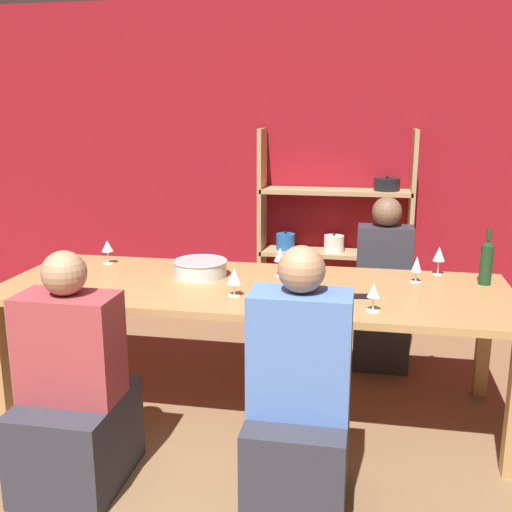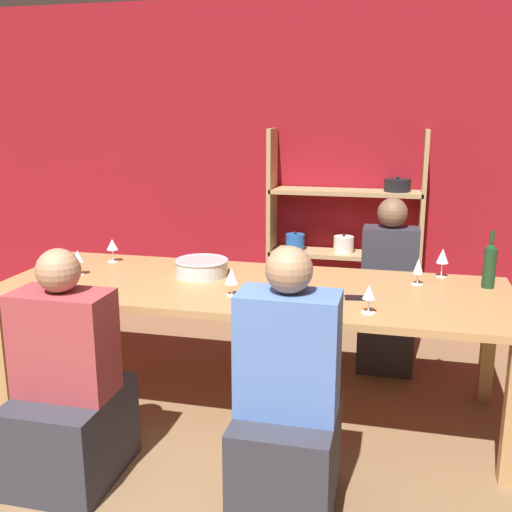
% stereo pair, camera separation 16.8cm
% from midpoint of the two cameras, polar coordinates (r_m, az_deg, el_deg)
% --- Properties ---
extents(wall_back_red, '(8.80, 0.06, 2.70)m').
position_cam_midpoint_polar(wall_back_red, '(5.36, 0.93, 9.26)').
color(wall_back_red, maroon).
rests_on(wall_back_red, ground_plane).
extents(shelf_unit, '(1.30, 0.30, 1.62)m').
position_cam_midpoint_polar(shelf_unit, '(5.20, 6.76, 1.12)').
color(shelf_unit, tan).
rests_on(shelf_unit, ground_plane).
extents(dining_table, '(2.92, 1.04, 0.78)m').
position_cam_midpoint_polar(dining_table, '(3.49, -1.69, -3.94)').
color(dining_table, '#AD7F4C').
rests_on(dining_table, ground_plane).
extents(mixing_bowl, '(0.33, 0.33, 0.10)m').
position_cam_midpoint_polar(mixing_bowl, '(3.67, -6.61, -1.09)').
color(mixing_bowl, '#B7BABC').
rests_on(mixing_bowl, dining_table).
extents(wine_bottle_green, '(0.07, 0.07, 0.33)m').
position_cam_midpoint_polar(wine_bottle_green, '(3.66, 19.88, -0.51)').
color(wine_bottle_green, '#19381E').
rests_on(wine_bottle_green, dining_table).
extents(wine_glass_red_a, '(0.08, 0.08, 0.17)m').
position_cam_midpoint_polar(wine_glass_red_a, '(3.71, -19.55, -0.53)').
color(wine_glass_red_a, white).
rests_on(wine_glass_red_a, dining_table).
extents(wine_glass_red_b, '(0.07, 0.07, 0.18)m').
position_cam_midpoint_polar(wine_glass_red_b, '(3.80, 15.84, 0.11)').
color(wine_glass_red_b, white).
rests_on(wine_glass_red_b, dining_table).
extents(wine_glass_white_a, '(0.08, 0.08, 0.15)m').
position_cam_midpoint_polar(wine_glass_white_a, '(3.79, -18.14, -0.31)').
color(wine_glass_white_a, white).
rests_on(wine_glass_white_a, dining_table).
extents(wine_glass_red_c, '(0.07, 0.07, 0.14)m').
position_cam_midpoint_polar(wine_glass_red_c, '(3.04, 9.59, -3.39)').
color(wine_glass_red_c, white).
rests_on(wine_glass_red_c, dining_table).
extents(wine_glass_red_d, '(0.07, 0.07, 0.16)m').
position_cam_midpoint_polar(wine_glass_red_d, '(3.60, 13.78, -0.87)').
color(wine_glass_red_d, white).
rests_on(wine_glass_red_d, dining_table).
extents(wine_glass_red_e, '(0.08, 0.08, 0.16)m').
position_cam_midpoint_polar(wine_glass_red_e, '(3.24, -3.56, -2.03)').
color(wine_glass_red_e, white).
rests_on(wine_glass_red_e, dining_table).
extents(wine_glass_white_b, '(0.07, 0.07, 0.16)m').
position_cam_midpoint_polar(wine_glass_white_b, '(3.45, 2.79, -0.95)').
color(wine_glass_white_b, white).
rests_on(wine_glass_white_b, dining_table).
extents(wine_glass_empty_a, '(0.07, 0.07, 0.18)m').
position_cam_midpoint_polar(wine_glass_empty_a, '(3.62, 0.99, 0.08)').
color(wine_glass_empty_a, white).
rests_on(wine_glass_empty_a, dining_table).
extents(wine_glass_red_f, '(0.08, 0.08, 0.15)m').
position_cam_midpoint_polar(wine_glass_red_f, '(4.07, -15.12, 0.83)').
color(wine_glass_red_f, white).
rests_on(wine_glass_red_f, dining_table).
extents(cell_phone, '(0.16, 0.09, 0.01)m').
position_cam_midpoint_polar(cell_phone, '(3.28, 8.53, -3.83)').
color(cell_phone, black).
rests_on(cell_phone, dining_table).
extents(person_near_a, '(0.43, 0.54, 1.23)m').
position_cam_midpoint_polar(person_near_a, '(2.71, 2.26, -15.35)').
color(person_near_a, '#2D2D38').
rests_on(person_near_a, ground_plane).
extents(person_far_a, '(0.38, 0.47, 1.19)m').
position_cam_midpoint_polar(person_far_a, '(4.32, 10.84, -4.39)').
color(person_far_a, '#2D2D38').
rests_on(person_far_a, ground_plane).
extents(person_near_b, '(0.46, 0.57, 1.15)m').
position_cam_midpoint_polar(person_near_b, '(3.07, -18.48, -13.17)').
color(person_near_b, '#2D2D38').
rests_on(person_near_b, ground_plane).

